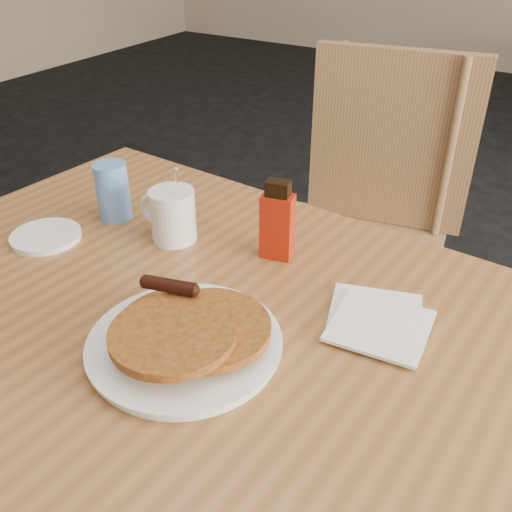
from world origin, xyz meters
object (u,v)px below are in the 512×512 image
at_px(pancake_plate, 185,337).
at_px(blue_tumbler, 113,191).
at_px(main_table, 200,322).
at_px(coffee_mug, 172,214).
at_px(syrup_bottle, 277,223).
at_px(chair_main_far, 372,205).

bearing_deg(pancake_plate, blue_tumbler, 146.08).
relative_size(main_table, coffee_mug, 8.26).
bearing_deg(coffee_mug, syrup_bottle, -5.81).
bearing_deg(coffee_mug, main_table, -60.59).
bearing_deg(coffee_mug, chair_main_far, 52.66).
relative_size(chair_main_far, coffee_mug, 5.97).
height_order(main_table, coffee_mug, coffee_mug).
height_order(pancake_plate, coffee_mug, coffee_mug).
relative_size(chair_main_far, syrup_bottle, 6.37).
distance_m(main_table, blue_tumbler, 0.39).
bearing_deg(pancake_plate, main_table, 116.71).
height_order(chair_main_far, pancake_plate, chair_main_far).
height_order(syrup_bottle, blue_tumbler, syrup_bottle).
height_order(coffee_mug, syrup_bottle, coffee_mug).
distance_m(main_table, pancake_plate, 0.13).
relative_size(main_table, syrup_bottle, 8.81).
relative_size(chair_main_far, blue_tumbler, 8.14).
xyz_separation_m(main_table, pancake_plate, (0.05, -0.10, 0.06)).
distance_m(coffee_mug, syrup_bottle, 0.22).
xyz_separation_m(pancake_plate, syrup_bottle, (-0.02, 0.31, 0.05)).
distance_m(main_table, chair_main_far, 0.79).
bearing_deg(syrup_bottle, coffee_mug, -178.49).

